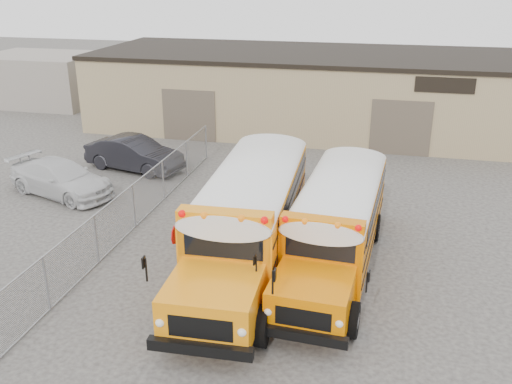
% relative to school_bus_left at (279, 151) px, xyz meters
% --- Properties ---
extents(ground, '(120.00, 120.00, 0.00)m').
position_rel_school_bus_left_xyz_m(ground, '(1.30, -8.25, -1.90)').
color(ground, '#393634').
rests_on(ground, ground).
extents(warehouse, '(30.20, 10.20, 4.67)m').
position_rel_school_bus_left_xyz_m(warehouse, '(1.30, 11.74, 0.47)').
color(warehouse, tan).
rests_on(warehouse, ground).
extents(chainlink_fence, '(0.07, 18.07, 1.81)m').
position_rel_school_bus_left_xyz_m(chainlink_fence, '(-4.70, -5.25, -1.00)').
color(chainlink_fence, gray).
rests_on(chainlink_fence, ground).
extents(distant_building_left, '(8.00, 6.00, 3.60)m').
position_rel_school_bus_left_xyz_m(distant_building_left, '(-20.70, 13.75, -0.10)').
color(distant_building_left, gray).
rests_on(distant_building_left, ground).
extents(school_bus_left, '(3.51, 11.33, 3.28)m').
position_rel_school_bus_left_xyz_m(school_bus_left, '(0.00, 0.00, 0.00)').
color(school_bus_left, orange).
rests_on(school_bus_left, ground).
extents(school_bus_right, '(3.29, 10.14, 2.93)m').
position_rel_school_bus_left_xyz_m(school_bus_right, '(3.55, -0.17, -0.20)').
color(school_bus_right, orange).
rests_on(school_bus_right, ground).
extents(tarp_bundle, '(1.03, 1.01, 1.38)m').
position_rel_school_bus_left_xyz_m(tarp_bundle, '(3.05, -8.72, -1.19)').
color(tarp_bundle, black).
rests_on(tarp_bundle, ground).
extents(car_white, '(5.69, 3.71, 1.53)m').
position_rel_school_bus_left_xyz_m(car_white, '(-9.38, -2.75, -1.13)').
color(car_white, silver).
rests_on(car_white, ground).
extents(car_dark, '(5.33, 2.86, 1.67)m').
position_rel_school_bus_left_xyz_m(car_dark, '(-7.62, 1.14, -1.07)').
color(car_dark, black).
rests_on(car_dark, ground).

